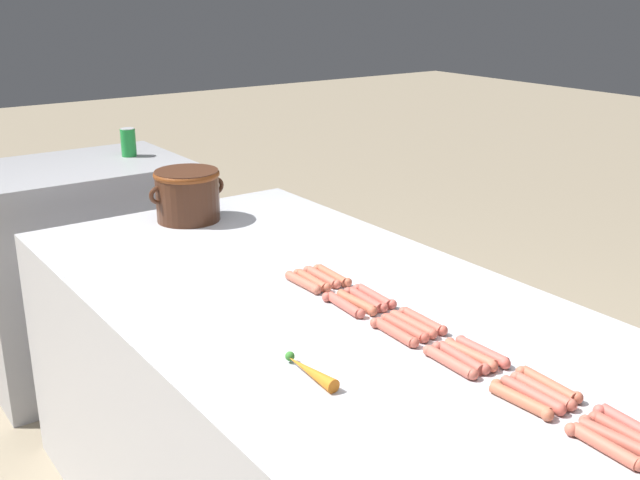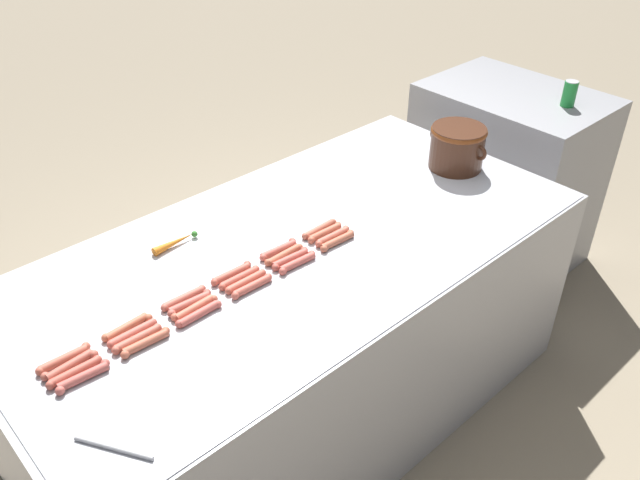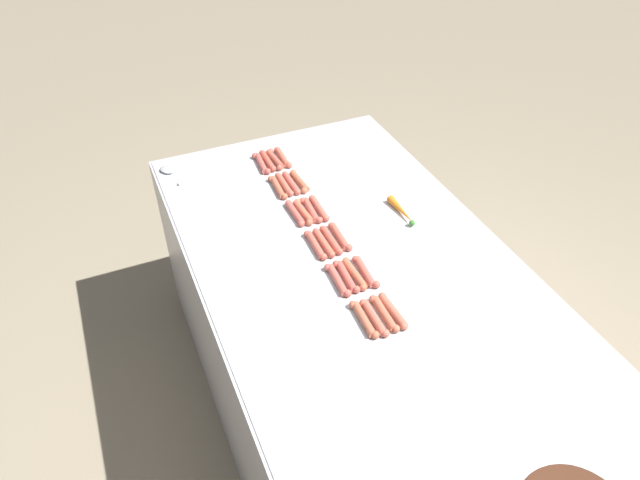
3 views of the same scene
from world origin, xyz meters
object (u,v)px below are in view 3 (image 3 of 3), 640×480
object	(u,v)px
hot_dog_6	(275,159)
hot_dog_10	(354,274)
hot_dog_4	(366,272)
hot_dog_16	(346,277)
hot_dog_0	(283,157)
hot_dog_5	(393,311)
hot_dog_2	(319,208)
hot_dog_19	(278,187)
hot_dog_12	(268,161)
hot_dog_14	(303,212)
hot_dog_13	(284,184)
carrot	(402,211)
hot_dog_1	(299,181)
hot_dog_20	(295,213)
hot_dog_8	(311,210)
hot_dog_22	(337,280)
hot_dog_21	(315,245)
hot_dog_23	(364,319)
hot_dog_18	(261,163)
serving_spoon	(177,171)
hot_dog_7	(291,183)
hot_dog_17	(374,318)
hot_dog_9	(331,240)
hot_dog_11	(384,313)
hot_dog_15	(324,243)
hot_dog_3	(340,236)

from	to	relation	value
hot_dog_6	hot_dog_10	bearing A→B (deg)	89.93
hot_dog_4	hot_dog_10	size ratio (longest dim) A/B	1.00
hot_dog_6	hot_dog_16	bearing A→B (deg)	87.62
hot_dog_0	hot_dog_5	world-z (taller)	same
hot_dog_2	hot_dog_19	world-z (taller)	same
hot_dog_12	hot_dog_14	size ratio (longest dim) A/B	1.00
hot_dog_13	carrot	distance (m)	0.50
hot_dog_1	hot_dog_20	distance (m)	0.22
hot_dog_8	hot_dog_22	xyz separation A→B (m)	(0.07, 0.39, 0.00)
hot_dog_21	hot_dog_23	world-z (taller)	same
hot_dog_12	hot_dog_18	bearing A→B (deg)	17.09
hot_dog_22	hot_dog_23	bearing A→B (deg)	90.45
hot_dog_5	hot_dog_19	bearing A→B (deg)	-82.89
hot_dog_16	hot_dog_23	xyz separation A→B (m)	(0.03, 0.20, 0.00)
hot_dog_21	serving_spoon	size ratio (longest dim) A/B	0.67
hot_dog_5	hot_dog_6	xyz separation A→B (m)	(0.03, -0.99, 0.00)
hot_dog_7	hot_dog_17	world-z (taller)	same
hot_dog_16	hot_dog_19	distance (m)	0.59
hot_dog_5	hot_dog_20	bearing A→B (deg)	-80.80
hot_dog_4	hot_dog_13	xyz separation A→B (m)	(0.07, -0.60, 0.00)
hot_dog_2	hot_dog_9	bearing A→B (deg)	79.10
serving_spoon	hot_dog_4	bearing A→B (deg)	116.90
serving_spoon	hot_dog_18	bearing A→B (deg)	164.41
hot_dog_12	hot_dog_5	bearing A→B (deg)	93.93
hot_dog_7	hot_dog_9	size ratio (longest dim) A/B	1.00
hot_dog_16	hot_dog_23	size ratio (longest dim) A/B	1.00
hot_dog_19	hot_dog_23	bearing A→B (deg)	89.84
hot_dog_5	serving_spoon	bearing A→B (deg)	-67.60
hot_dog_2	hot_dog_1	bearing A→B (deg)	-88.70
hot_dog_16	hot_dog_8	bearing A→B (deg)	-95.05
hot_dog_18	hot_dog_11	bearing A→B (deg)	94.11
hot_dog_1	hot_dog_11	bearing A→B (deg)	88.00
hot_dog_12	hot_dog_0	bearing A→B (deg)	179.56
hot_dog_9	hot_dog_21	xyz separation A→B (m)	(0.06, 0.00, 0.00)
hot_dog_21	hot_dog_22	xyz separation A→B (m)	(0.00, 0.20, 0.00)
hot_dog_9	hot_dog_11	bearing A→B (deg)	90.77
hot_dog_19	hot_dog_9	bearing A→B (deg)	99.13
hot_dog_15	hot_dog_22	distance (m)	0.20
hot_dog_11	hot_dog_17	distance (m)	0.04
hot_dog_12	hot_dog_17	size ratio (longest dim) A/B	1.00
hot_dog_3	hot_dog_6	size ratio (longest dim) A/B	1.00
hot_dog_5	hot_dog_17	world-z (taller)	same
hot_dog_1	serving_spoon	size ratio (longest dim) A/B	0.66
hot_dog_13	hot_dog_16	xyz separation A→B (m)	(0.00, 0.60, 0.00)
hot_dog_10	hot_dog_20	size ratio (longest dim) A/B	1.00
hot_dog_13	hot_dog_18	bearing A→B (deg)	-79.58
hot_dog_11	hot_dog_21	distance (m)	0.40
hot_dog_19	serving_spoon	xyz separation A→B (m)	(0.35, -0.29, -0.01)
hot_dog_5	carrot	size ratio (longest dim) A/B	0.92
hot_dog_13	hot_dog_22	size ratio (longest dim) A/B	1.00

